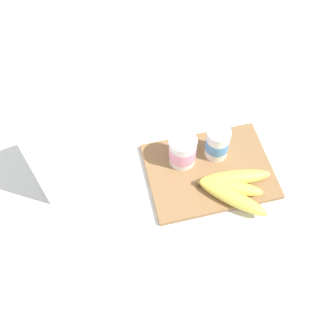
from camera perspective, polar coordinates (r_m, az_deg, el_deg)
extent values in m
plane|color=silver|center=(1.05, 5.98, -0.62)|extent=(2.40, 2.40, 0.00)
cube|color=olive|center=(1.05, 6.01, -0.42)|extent=(0.32, 0.24, 0.01)
cube|color=white|center=(0.93, -13.38, 2.83)|extent=(0.21, 0.10, 0.30)
cylinder|color=white|center=(1.01, 2.11, 2.48)|extent=(0.07, 0.07, 0.09)
cylinder|color=pink|center=(1.01, 2.11, 2.48)|extent=(0.07, 0.07, 0.05)
cylinder|color=silver|center=(0.98, 2.19, 3.98)|extent=(0.07, 0.07, 0.00)
cylinder|color=white|center=(1.03, 7.15, 3.54)|extent=(0.06, 0.06, 0.09)
cylinder|color=#5193D1|center=(1.03, 7.15, 3.54)|extent=(0.06, 0.06, 0.04)
cylinder|color=silver|center=(1.00, 7.44, 5.11)|extent=(0.06, 0.06, 0.00)
ellipsoid|color=#ECD14F|center=(0.98, 9.33, -4.25)|extent=(0.16, 0.16, 0.04)
ellipsoid|color=#ECD14F|center=(1.00, 9.09, -2.75)|extent=(0.16, 0.10, 0.03)
ellipsoid|color=#ECD14F|center=(1.01, 9.66, -1.39)|extent=(0.19, 0.06, 0.04)
cylinder|color=brown|center=(1.01, 4.52, -2.20)|extent=(0.01, 0.01, 0.02)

